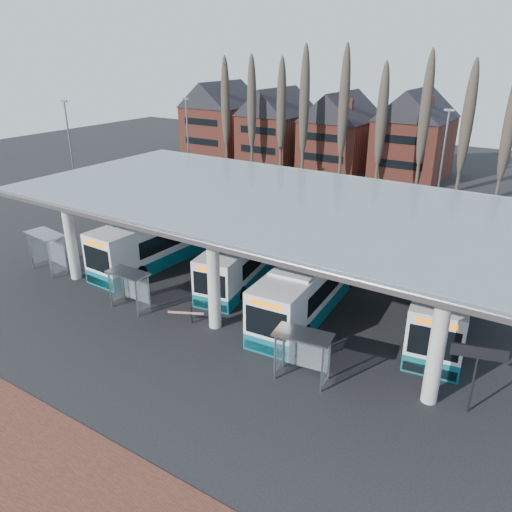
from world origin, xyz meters
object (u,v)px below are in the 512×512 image
Objects in this scene: shelter_1 at (130,281)px; bus_2 at (314,281)px; bus_1 at (249,254)px; bus_0 at (169,235)px; shelter_2 at (304,345)px; bus_3 at (445,293)px; shelter_0 at (48,243)px.

bus_2 is at bearing 33.92° from shelter_1.
bus_1 is 4.52× the size of shelter_1.
bus_0 is 1.13× the size of bus_1.
bus_0 is 6.86m from bus_1.
bus_2 is 4.42× the size of shelter_2.
bus_3 reaches higher than shelter_0.
bus_0 is 19.82m from bus_3.
bus_1 is 12.97m from bus_3.
shelter_0 is (-25.12, -8.05, 0.41)m from bus_3.
bus_2 is (12.65, -1.15, -0.09)m from bus_0.
bus_2 is 18.80m from shelter_0.
shelter_0 is at bearing -127.35° from bus_0.
bus_0 is 1.03× the size of bus_3.
shelter_0 reaches higher than shelter_2.
shelter_0 is (-18.01, -5.38, 0.42)m from bus_2.
bus_3 is 4.95× the size of shelter_1.
shelter_0 is (-5.36, -6.52, 0.33)m from bus_0.
shelter_2 is at bearing 3.08° from shelter_0.
bus_3 is 10.43m from shelter_2.
bus_0 reaches higher than shelter_1.
bus_3 reaches higher than shelter_2.
bus_0 is at bearing 170.52° from bus_2.
bus_1 is 3.65× the size of shelter_0.
shelter_0 is at bearing -159.85° from bus_1.
bus_0 is 8.45m from shelter_0.
shelter_0 is at bearing 168.20° from shelter_2.
bus_1 is 14.09m from shelter_0.
shelter_0 is at bearing -170.71° from bus_3.
bus_3 is (19.76, 1.53, -0.08)m from bus_0.
shelter_2 is at bearing -54.07° from bus_1.
bus_0 is 17.52m from shelter_2.
shelter_1 is (8.88, -0.85, -0.31)m from shelter_0.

